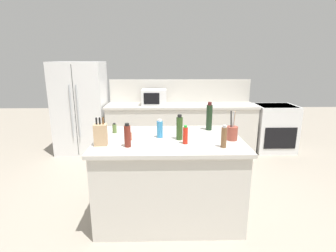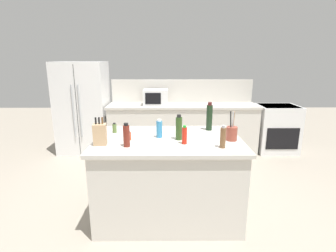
{
  "view_description": "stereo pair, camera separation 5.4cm",
  "coord_description": "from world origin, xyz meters",
  "px_view_note": "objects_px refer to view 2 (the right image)",
  "views": [
    {
      "loc": [
        -0.07,
        -2.8,
        1.8
      ],
      "look_at": [
        0.0,
        0.35,
        0.99
      ],
      "focal_mm": 28.0,
      "sensor_mm": 36.0,
      "label": 1
    },
    {
      "loc": [
        -0.02,
        -2.81,
        1.8
      ],
      "look_at": [
        0.0,
        0.35,
        0.99
      ],
      "focal_mm": 28.0,
      "sensor_mm": 36.0,
      "label": 2
    }
  ],
  "objects_px": {
    "pepper_grinder": "(223,137)",
    "hot_sauce_bottle": "(184,135)",
    "microwave": "(156,97)",
    "refrigerator": "(83,108)",
    "vinegar_bottle": "(126,136)",
    "knife_block": "(100,134)",
    "utensil_crock": "(232,133)",
    "wine_bottle": "(209,117)",
    "dish_soap_bottle": "(159,129)",
    "range_oven": "(276,128)",
    "olive_oil_bottle": "(179,128)",
    "spice_jar_oregano": "(115,128)",
    "spice_jar_paprika": "(128,136)"
  },
  "relations": [
    {
      "from": "range_oven",
      "to": "olive_oil_bottle",
      "type": "height_order",
      "value": "olive_oil_bottle"
    },
    {
      "from": "range_oven",
      "to": "wine_bottle",
      "type": "xyz_separation_m",
      "value": [
        -1.65,
        -1.86,
        0.64
      ]
    },
    {
      "from": "knife_block",
      "to": "vinegar_bottle",
      "type": "xyz_separation_m",
      "value": [
        0.28,
        -0.06,
        0.0
      ]
    },
    {
      "from": "spice_jar_paprika",
      "to": "hot_sauce_bottle",
      "type": "height_order",
      "value": "hot_sauce_bottle"
    },
    {
      "from": "refrigerator",
      "to": "utensil_crock",
      "type": "bearing_deg",
      "value": -44.89
    },
    {
      "from": "hot_sauce_bottle",
      "to": "dish_soap_bottle",
      "type": "distance_m",
      "value": 0.36
    },
    {
      "from": "range_oven",
      "to": "hot_sauce_bottle",
      "type": "relative_size",
      "value": 4.69
    },
    {
      "from": "spice_jar_oregano",
      "to": "wine_bottle",
      "type": "xyz_separation_m",
      "value": [
        1.15,
        0.11,
        0.11
      ]
    },
    {
      "from": "dish_soap_bottle",
      "to": "vinegar_bottle",
      "type": "bearing_deg",
      "value": -135.5
    },
    {
      "from": "knife_block",
      "to": "olive_oil_bottle",
      "type": "bearing_deg",
      "value": 6.89
    },
    {
      "from": "spice_jar_oregano",
      "to": "wine_bottle",
      "type": "height_order",
      "value": "wine_bottle"
    },
    {
      "from": "range_oven",
      "to": "dish_soap_bottle",
      "type": "relative_size",
      "value": 4.39
    },
    {
      "from": "microwave",
      "to": "pepper_grinder",
      "type": "height_order",
      "value": "microwave"
    },
    {
      "from": "microwave",
      "to": "knife_block",
      "type": "distance_m",
      "value": 2.47
    },
    {
      "from": "knife_block",
      "to": "spice_jar_oregano",
      "type": "bearing_deg",
      "value": 77.57
    },
    {
      "from": "olive_oil_bottle",
      "to": "refrigerator",
      "type": "bearing_deg",
      "value": 127.5
    },
    {
      "from": "spice_jar_oregano",
      "to": "wine_bottle",
      "type": "distance_m",
      "value": 1.16
    },
    {
      "from": "utensil_crock",
      "to": "pepper_grinder",
      "type": "bearing_deg",
      "value": -120.93
    },
    {
      "from": "pepper_grinder",
      "to": "dish_soap_bottle",
      "type": "relative_size",
      "value": 1.1
    },
    {
      "from": "refrigerator",
      "to": "vinegar_bottle",
      "type": "bearing_deg",
      "value": -64.11
    },
    {
      "from": "microwave",
      "to": "olive_oil_bottle",
      "type": "bearing_deg",
      "value": -81.42
    },
    {
      "from": "spice_jar_oregano",
      "to": "wine_bottle",
      "type": "relative_size",
      "value": 0.34
    },
    {
      "from": "refrigerator",
      "to": "pepper_grinder",
      "type": "xyz_separation_m",
      "value": [
        2.19,
        -2.58,
        0.17
      ]
    },
    {
      "from": "knife_block",
      "to": "spice_jar_paprika",
      "type": "bearing_deg",
      "value": 26.8
    },
    {
      "from": "pepper_grinder",
      "to": "hot_sauce_bottle",
      "type": "xyz_separation_m",
      "value": [
        -0.37,
        0.13,
        -0.02
      ]
    },
    {
      "from": "spice_jar_paprika",
      "to": "dish_soap_bottle",
      "type": "distance_m",
      "value": 0.35
    },
    {
      "from": "spice_jar_oregano",
      "to": "dish_soap_bottle",
      "type": "height_order",
      "value": "dish_soap_bottle"
    },
    {
      "from": "range_oven",
      "to": "hot_sauce_bottle",
      "type": "xyz_separation_m",
      "value": [
        -2.0,
        -2.4,
        0.57
      ]
    },
    {
      "from": "utensil_crock",
      "to": "vinegar_bottle",
      "type": "bearing_deg",
      "value": -169.62
    },
    {
      "from": "vinegar_bottle",
      "to": "knife_block",
      "type": "bearing_deg",
      "value": 168.48
    },
    {
      "from": "microwave",
      "to": "dish_soap_bottle",
      "type": "height_order",
      "value": "microwave"
    },
    {
      "from": "knife_block",
      "to": "spice_jar_paprika",
      "type": "distance_m",
      "value": 0.32
    },
    {
      "from": "refrigerator",
      "to": "vinegar_bottle",
      "type": "height_order",
      "value": "refrigerator"
    },
    {
      "from": "knife_block",
      "to": "wine_bottle",
      "type": "xyz_separation_m",
      "value": [
        1.21,
        0.57,
        0.05
      ]
    },
    {
      "from": "vinegar_bottle",
      "to": "utensil_crock",
      "type": "bearing_deg",
      "value": 10.38
    },
    {
      "from": "knife_block",
      "to": "vinegar_bottle",
      "type": "height_order",
      "value": "knife_block"
    },
    {
      "from": "microwave",
      "to": "hot_sauce_bottle",
      "type": "height_order",
      "value": "microwave"
    },
    {
      "from": "knife_block",
      "to": "spice_jar_oregano",
      "type": "height_order",
      "value": "knife_block"
    },
    {
      "from": "knife_block",
      "to": "utensil_crock",
      "type": "distance_m",
      "value": 1.4
    },
    {
      "from": "spice_jar_paprika",
      "to": "pepper_grinder",
      "type": "distance_m",
      "value": 1.01
    },
    {
      "from": "microwave",
      "to": "pepper_grinder",
      "type": "distance_m",
      "value": 2.64
    },
    {
      "from": "vinegar_bottle",
      "to": "wine_bottle",
      "type": "xyz_separation_m",
      "value": [
        0.93,
        0.63,
        0.05
      ]
    },
    {
      "from": "vinegar_bottle",
      "to": "microwave",
      "type": "bearing_deg",
      "value": 85.45
    },
    {
      "from": "spice_jar_oregano",
      "to": "microwave",
      "type": "bearing_deg",
      "value": 77.97
    },
    {
      "from": "pepper_grinder",
      "to": "dish_soap_bottle",
      "type": "xyz_separation_m",
      "value": [
        -0.64,
        0.36,
        -0.01
      ]
    },
    {
      "from": "dish_soap_bottle",
      "to": "hot_sauce_bottle",
      "type": "bearing_deg",
      "value": -41.38
    },
    {
      "from": "knife_block",
      "to": "range_oven",
      "type": "bearing_deg",
      "value": 35.14
    },
    {
      "from": "range_oven",
      "to": "spice_jar_oregano",
      "type": "distance_m",
      "value": 3.47
    },
    {
      "from": "refrigerator",
      "to": "utensil_crock",
      "type": "xyz_separation_m",
      "value": [
        2.34,
        -2.33,
        0.15
      ]
    },
    {
      "from": "vinegar_bottle",
      "to": "range_oven",
      "type": "bearing_deg",
      "value": 43.84
    }
  ]
}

